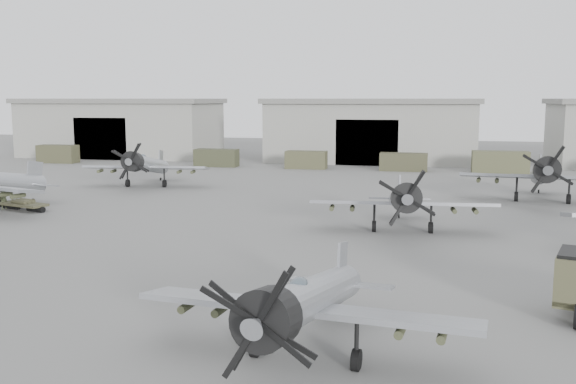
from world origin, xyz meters
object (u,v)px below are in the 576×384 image
at_px(aircraft_near_1, 304,303).
at_px(aircraft_far_0, 145,164).
at_px(aircraft_mid_2, 403,199).
at_px(aircraft_far_1, 544,173).
at_px(tug_trailer, 2,201).
at_px(ground_crew, 4,198).

bearing_deg(aircraft_near_1, aircraft_far_0, 127.59).
relative_size(aircraft_near_1, aircraft_mid_2, 0.95).
distance_m(aircraft_far_0, aircraft_far_1, 36.84).
relative_size(aircraft_near_1, aircraft_far_0, 0.93).
bearing_deg(aircraft_near_1, aircraft_far_1, 76.50).
height_order(aircraft_near_1, aircraft_far_0, aircraft_far_0).
bearing_deg(tug_trailer, aircraft_mid_2, 11.33).
xyz_separation_m(aircraft_mid_2, tug_trailer, (-31.88, 2.90, -1.67)).
distance_m(aircraft_near_1, aircraft_far_0, 45.26).
distance_m(tug_trailer, ground_crew, 0.90).
distance_m(aircraft_mid_2, aircraft_far_1, 18.52).
bearing_deg(aircraft_mid_2, aircraft_far_0, 142.01).
xyz_separation_m(aircraft_near_1, tug_trailer, (-29.59, 24.90, -1.56)).
relative_size(aircraft_far_0, ground_crew, 7.08).
bearing_deg(aircraft_mid_2, aircraft_far_1, 48.47).
height_order(aircraft_far_1, ground_crew, aircraft_far_1).
height_order(tug_trailer, ground_crew, ground_crew).
distance_m(aircraft_mid_2, tug_trailer, 32.06).
bearing_deg(ground_crew, aircraft_far_0, -4.67).
relative_size(aircraft_near_1, ground_crew, 6.60).
bearing_deg(tug_trailer, ground_crew, -23.98).
bearing_deg(aircraft_far_1, tug_trailer, -158.20).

